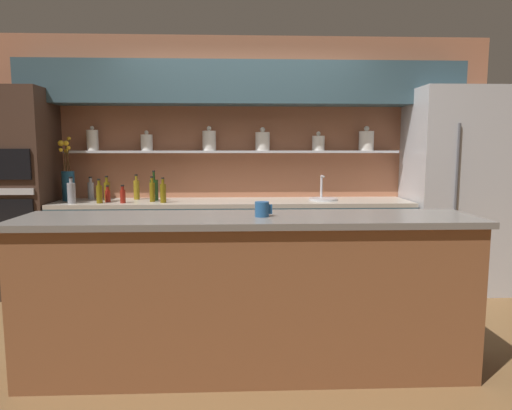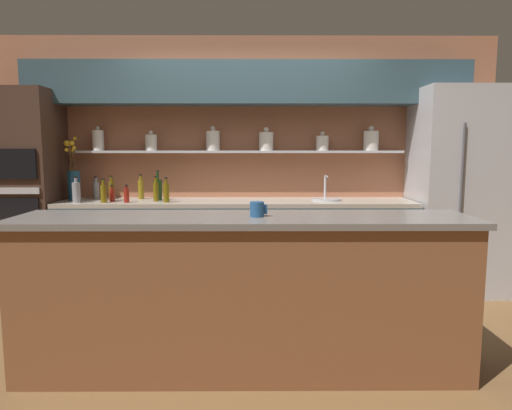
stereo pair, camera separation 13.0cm
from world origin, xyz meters
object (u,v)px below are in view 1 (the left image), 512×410
bottle_sauce_9 (123,196)px  bottle_oil_1 (163,192)px  bottle_oil_6 (152,191)px  flower_vase (68,181)px  sink_fixture (323,198)px  bottle_wine_8 (154,190)px  coffee_mug (262,209)px  bottle_oil_7 (99,193)px  bottle_sauce_3 (108,195)px  refrigerator (455,191)px  bottle_oil_2 (137,189)px  oven_tower (16,193)px  bottle_spirit_4 (91,190)px  bottle_spirit_5 (71,193)px  bottle_oil_0 (107,191)px

bottle_sauce_9 → bottle_oil_1: bearing=1.8°
bottle_oil_1 → bottle_oil_6: bearing=142.8°
flower_vase → bottle_sauce_9: flower_vase is taller
bottle_oil_6 → sink_fixture: bearing=2.4°
bottle_wine_8 → bottle_sauce_9: (-0.26, -0.21, -0.04)m
flower_vase → coffee_mug: bearing=-44.2°
bottle_oil_7 → bottle_sauce_3: bearing=60.6°
refrigerator → bottle_wine_8: size_ratio=6.71×
sink_fixture → bottle_oil_6: bottle_oil_6 is taller
coffee_mug → bottle_oil_2: bearing=122.1°
oven_tower → bottle_oil_2: (1.14, 0.15, 0.02)m
bottle_oil_2 → bottle_oil_6: (0.20, -0.21, -0.00)m
refrigerator → flower_vase: 3.90m
oven_tower → bottle_spirit_4: oven_tower is taller
bottle_oil_6 → bottle_oil_2: bearing=133.1°
refrigerator → bottle_spirit_5: refrigerator is taller
sink_fixture → bottle_sauce_3: 2.14m
flower_vase → bottle_oil_2: bearing=9.3°
bottle_oil_0 → bottle_oil_2: bottle_oil_2 is taller
bottle_oil_1 → bottle_sauce_9: (-0.38, -0.01, -0.03)m
bottle_oil_6 → coffee_mug: bearing=-59.5°
bottle_spirit_5 → coffee_mug: bottle_spirit_5 is taller
bottle_oil_1 → bottle_spirit_4: (-0.79, 0.33, -0.00)m
bottle_sauce_9 → refrigerator: bearing=2.2°
bottle_spirit_4 → bottle_oil_6: (0.67, -0.23, 0.01)m
bottle_oil_7 → coffee_mug: size_ratio=2.16×
flower_vase → bottle_spirit_5: flower_vase is taller
bottle_oil_7 → bottle_wine_8: bottle_wine_8 is taller
refrigerator → bottle_spirit_5: size_ratio=7.94×
sink_fixture → bottle_wine_8: (-1.71, 0.04, 0.09)m
refrigerator → bottle_oil_2: size_ratio=7.88×
bottle_oil_0 → bottle_spirit_5: size_ratio=0.99×
oven_tower → coffee_mug: size_ratio=18.56×
flower_vase → bottle_sauce_3: (0.42, -0.12, -0.13)m
bottle_oil_0 → bottle_sauce_3: 0.08m
bottle_oil_0 → bottle_oil_1: bottle_oil_0 is taller
bottle_oil_0 → bottle_spirit_5: 0.33m
oven_tower → bottle_oil_1: size_ratio=8.20×
bottle_oil_1 → coffee_mug: bottle_oil_1 is taller
flower_vase → bottle_oil_6: bearing=-7.1°
flower_vase → bottle_oil_7: size_ratio=2.72×
bottle_sauce_3 → bottle_wine_8: (0.43, 0.12, 0.04)m
oven_tower → bottle_wine_8: size_ratio=6.67×
bottle_oil_6 → bottle_oil_7: bottle_oil_6 is taller
refrigerator → bottle_spirit_5: bearing=-178.0°
bottle_oil_2 → bottle_wine_8: size_ratio=0.85×
flower_vase → bottle_sauce_3: flower_vase is taller
bottle_oil_1 → bottle_oil_6: 0.15m
bottle_oil_0 → bottle_oil_6: 0.46m
bottle_oil_0 → bottle_spirit_4: 0.27m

